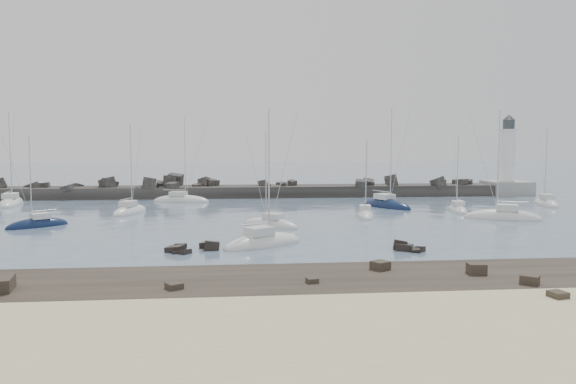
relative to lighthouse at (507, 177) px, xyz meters
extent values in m
plane|color=slate|center=(-47.00, -38.00, -3.09)|extent=(400.00, 400.00, 0.00)
cube|color=beige|center=(-47.00, -70.00, -3.09)|extent=(140.00, 14.00, 1.00)
cube|color=#2A231D|center=(-47.00, -60.00, -3.09)|extent=(140.00, 12.00, 0.70)
cube|color=#2A231D|center=(-31.53, -58.43, -2.39)|extent=(1.21, 1.07, 0.71)
cube|color=#2A231D|center=(-42.81, -59.71, -2.59)|extent=(0.81, 0.79, 0.30)
cube|color=#2A231D|center=(-51.29, -60.32, -2.57)|extent=(1.21, 1.23, 0.35)
cube|color=#2A231D|center=(-37.60, -56.53, -2.45)|extent=(1.46, 1.46, 0.58)
cube|color=#2A231D|center=(-29.67, -64.86, -2.50)|extent=(1.02, 1.08, 0.49)
cube|color=#2A231D|center=(-29.38, -61.32, -2.46)|extent=(1.41, 1.38, 0.56)
cube|color=black|center=(-51.75, -47.88, -3.10)|extent=(1.31, 1.35, 0.88)
cube|color=black|center=(-49.58, -46.29, -2.82)|extent=(1.40, 1.41, 1.16)
cube|color=black|center=(-52.39, -47.64, -3.07)|extent=(0.94, 1.03, 0.58)
cube|color=black|center=(-52.29, -45.68, -2.86)|extent=(1.12, 1.14, 0.53)
cube|color=black|center=(-52.55, -47.01, -3.14)|extent=(1.88, 1.67, 1.27)
cube|color=black|center=(-49.84, -45.52, -3.06)|extent=(1.72, 1.64, 1.12)
cube|color=black|center=(-32.14, -48.81, -2.93)|extent=(0.96, 1.00, 0.67)
cube|color=black|center=(-32.58, -48.75, -3.18)|extent=(1.10, 1.08, 0.81)
cube|color=black|center=(-33.29, -48.16, -2.99)|extent=(1.83, 1.82, 0.95)
cube|color=black|center=(-32.56, -49.13, -3.01)|extent=(1.03, 1.03, 0.72)
cube|color=black|center=(-33.51, -47.60, -2.84)|extent=(1.41, 1.24, 1.22)
cube|color=#2A2825|center=(-54.50, 0.00, -2.89)|extent=(115.00, 6.00, 3.20)
cube|color=#2A2825|center=(-85.70, 1.38, -1.17)|extent=(1.32, 1.73, 1.46)
cube|color=#2A2825|center=(-63.32, -0.57, -1.71)|extent=(1.51, 1.48, 0.96)
cube|color=#2A2825|center=(-51.42, 0.73, -0.97)|extent=(2.86, 2.77, 1.88)
cube|color=#2A2825|center=(-80.90, 1.90, -1.42)|extent=(2.64, 2.37, 2.01)
cube|color=#2A2825|center=(-8.92, 1.13, -1.08)|extent=(1.44, 1.68, 1.24)
cube|color=#2A2825|center=(-68.18, -0.65, -0.72)|extent=(3.19, 2.95, 2.49)
cube|color=#2A2825|center=(-57.51, 1.75, -0.39)|extent=(2.84, 2.63, 2.60)
cube|color=#2A2825|center=(-37.84, 0.18, -0.95)|extent=(1.75, 1.89, 1.40)
cube|color=#2A2825|center=(-24.88, -0.60, -1.03)|extent=(2.08, 2.33, 2.09)
cube|color=#2A2825|center=(-69.11, 0.81, -1.49)|extent=(1.67, 1.63, 1.27)
cube|color=#2A2825|center=(-57.58, -2.47, -0.97)|extent=(2.46, 2.41, 1.19)
cube|color=#2A2825|center=(-11.27, 1.56, -1.08)|extent=(1.87, 1.95, 1.27)
cube|color=#2A2825|center=(-74.01, -2.48, -1.24)|extent=(2.19, 1.81, 1.40)
cube|color=#2A2825|center=(-79.41, -0.62, -1.24)|extent=(2.06, 2.08, 1.53)
cube|color=#2A2825|center=(-8.63, -1.52, -0.95)|extent=(1.98, 2.02, 1.44)
cube|color=#2A2825|center=(-53.72, -0.06, -1.39)|extent=(1.91, 1.92, 1.28)
cube|color=#2A2825|center=(-73.39, 1.79, -1.27)|extent=(1.70, 1.81, 1.14)
cube|color=#2A2825|center=(-26.67, -2.24, -0.96)|extent=(1.97, 2.35, 1.71)
cube|color=#2A2825|center=(-39.45, -1.15, -1.17)|extent=(1.15, 1.14, 1.31)
cube|color=#2A2825|center=(-78.38, 0.16, -1.05)|extent=(1.79, 1.50, 1.24)
cube|color=#2A2825|center=(-39.53, 2.10, -1.27)|extent=(1.89, 1.96, 0.97)
cube|color=#2A2825|center=(-59.55, -1.86, -1.58)|extent=(1.98, 1.88, 1.29)
cube|color=#2A2825|center=(-61.27, -2.12, -0.61)|extent=(2.32, 2.00, 2.26)
cube|color=#2A2825|center=(-58.29, -0.06, -0.45)|extent=(2.39, 2.53, 2.17)
cube|color=#2A2825|center=(-42.92, -0.18, -0.93)|extent=(1.74, 1.60, 1.46)
cube|color=#2A2825|center=(-59.78, 0.50, -1.08)|extent=(1.79, 1.98, 1.67)
cube|color=#2A2825|center=(-62.57, -2.12, -1.54)|extent=(1.64, 1.80, 1.30)
cube|color=#2A2825|center=(-20.11, 2.32, -0.85)|extent=(2.72, 2.78, 2.67)
cube|color=#2A2825|center=(0.41, -0.55, -1.54)|extent=(2.01, 2.12, 1.34)
cube|color=#2A2825|center=(-52.59, 0.76, -0.78)|extent=(2.42, 2.45, 2.25)
cube|color=#2A2825|center=(-7.02, 0.01, -1.16)|extent=(1.92, 1.99, 1.58)
cube|color=#2A2825|center=(-42.27, -0.43, -1.37)|extent=(1.59, 1.64, 1.36)
cube|color=#2A2825|center=(-13.18, -2.09, -0.93)|extent=(2.80, 2.59, 2.56)
cube|color=#2A2825|center=(-68.31, 1.55, -0.88)|extent=(3.03, 2.52, 2.10)
cube|color=#2A2825|center=(-21.03, -1.80, -1.53)|extent=(2.22, 2.37, 1.22)
cube|color=gray|center=(0.00, 0.00, -2.29)|extent=(7.00, 7.00, 3.00)
cylinder|color=white|center=(0.00, 0.00, 3.71)|extent=(2.50, 2.50, 9.00)
cylinder|color=white|center=(0.00, 0.00, 8.13)|extent=(3.20, 3.20, 0.25)
cylinder|color=#373E43|center=(0.00, 0.00, 9.01)|extent=(2.00, 2.00, 1.60)
cone|color=#373E43|center=(0.00, 0.00, 10.31)|extent=(2.20, 2.20, 1.00)
ellipsoid|color=silver|center=(-80.05, -9.16, -3.04)|extent=(4.37, 9.65, 2.30)
cube|color=silver|center=(-79.98, -9.62, -1.70)|extent=(2.28, 2.88, 0.72)
cylinder|color=silver|center=(-80.17, -8.43, 4.22)|extent=(0.12, 0.12, 12.57)
cylinder|color=silver|center=(-79.87, -10.27, -1.04)|extent=(0.71, 3.69, 0.10)
ellipsoid|color=#0E1C3C|center=(-68.90, -31.48, -3.04)|extent=(6.48, 5.88, 1.84)
cube|color=silver|center=(-68.64, -31.26, -1.95)|extent=(2.30, 2.24, 0.62)
cylinder|color=silver|center=(-69.31, -31.82, 2.26)|extent=(0.11, 0.11, 9.04)
cylinder|color=silver|center=(-68.28, -30.96, -1.37)|extent=(2.12, 1.78, 0.09)
ellipsoid|color=silver|center=(-61.06, -20.58, -3.04)|extent=(4.65, 8.09, 2.09)
cube|color=silver|center=(-61.18, -20.95, -1.80)|extent=(2.15, 2.54, 0.70)
cylinder|color=silver|center=(-60.87, -19.99, 3.06)|extent=(0.12, 0.12, 10.43)
cylinder|color=silver|center=(-61.35, -21.46, -1.15)|extent=(1.05, 2.97, 0.10)
ellipsoid|color=silver|center=(-55.74, -7.35, -3.04)|extent=(9.23, 4.72, 2.09)
cube|color=silver|center=(-56.17, -7.25, -1.84)|extent=(2.82, 2.31, 0.62)
cylinder|color=silver|center=(-55.05, -7.52, 3.81)|extent=(0.11, 0.11, 11.93)
cylinder|color=silver|center=(-56.77, -7.11, -1.27)|extent=(3.46, 0.91, 0.09)
ellipsoid|color=silver|center=(-43.76, -33.69, -3.04)|extent=(6.83, 6.24, 1.85)
cube|color=silver|center=(-43.49, -33.91, -1.95)|extent=(2.44, 2.37, 0.61)
cylinder|color=silver|center=(-44.19, -33.32, 2.52)|extent=(0.10, 0.10, 9.56)
cylinder|color=silver|center=(-43.11, -34.23, -1.39)|extent=(2.22, 1.89, 0.09)
ellipsoid|color=silver|center=(-31.69, -27.10, -3.04)|extent=(3.09, 6.67, 1.79)
cube|color=silver|center=(-31.63, -26.78, -1.97)|extent=(1.59, 2.00, 0.61)
cylinder|color=silver|center=(-31.78, -27.60, 2.05)|extent=(0.11, 0.11, 8.66)
cylinder|color=silver|center=(-31.55, -26.34, -1.40)|extent=(0.54, 2.54, 0.09)
ellipsoid|color=silver|center=(-45.12, -44.97, -3.04)|extent=(8.24, 6.66, 2.20)
cube|color=silver|center=(-45.46, -45.20, -1.74)|extent=(2.83, 2.65, 0.73)
cylinder|color=silver|center=(-44.57, -44.61, 3.43)|extent=(0.13, 0.13, 11.07)
cylinder|color=silver|center=(-45.94, -45.52, -1.06)|extent=(2.79, 1.90, 0.10)
ellipsoid|color=#0E1C3C|center=(-26.24, -17.08, -3.04)|extent=(6.66, 9.75, 2.39)
cube|color=silver|center=(-26.44, -16.66, -1.65)|extent=(2.84, 3.19, 0.76)
cylinder|color=silver|center=(-25.92, -17.76, 4.32)|extent=(0.13, 0.13, 12.70)
cylinder|color=silver|center=(-26.73, -16.06, -0.94)|extent=(1.71, 3.45, 0.11)
ellipsoid|color=silver|center=(-15.83, -30.57, -3.04)|extent=(9.10, 6.14, 2.30)
cube|color=silver|center=(-15.43, -30.75, -1.69)|extent=(2.97, 2.63, 0.75)
cylinder|color=silver|center=(-16.47, -30.27, 3.85)|extent=(0.13, 0.13, 11.84)
cylinder|color=silver|center=(-14.87, -31.01, -0.99)|extent=(3.23, 1.57, 0.11)
ellipsoid|color=silver|center=(-18.24, -22.82, -3.04)|extent=(3.20, 6.96, 1.80)
cube|color=silver|center=(-18.30, -23.15, -1.97)|extent=(1.65, 2.08, 0.60)
cylinder|color=silver|center=(-18.15, -22.29, 2.25)|extent=(0.10, 0.10, 9.05)
cylinder|color=silver|center=(-18.38, -23.61, -1.41)|extent=(0.54, 2.66, 0.09)
ellipsoid|color=silver|center=(-2.65, -17.12, -3.04)|extent=(3.70, 7.86, 2.09)
cube|color=silver|center=(-2.72, -17.50, -1.80)|extent=(1.89, 2.36, 0.71)
cylinder|color=silver|center=(-2.53, -16.53, 2.95)|extent=(0.12, 0.12, 10.21)
cylinder|color=silver|center=(-2.81, -18.02, -1.14)|extent=(0.66, 2.99, 0.10)
camera|label=1|loc=(-47.64, -93.94, 6.07)|focal=35.00mm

